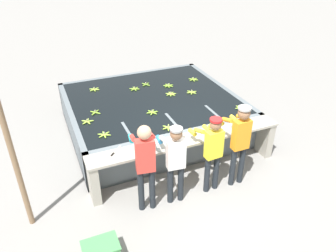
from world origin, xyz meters
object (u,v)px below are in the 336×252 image
worker_0 (145,160)px  worker_2 (213,148)px  banana_bunch_floating_1 (135,89)px  banana_bunch_floating_4 (94,89)px  banana_bunch_floating_2 (104,135)px  banana_bunch_floating_6 (152,112)px  banana_bunch_floating_0 (95,112)px  banana_bunch_floating_7 (171,94)px  banana_bunch_floating_3 (168,86)px  banana_bunch_floating_8 (146,84)px  knife_0 (115,152)px  support_post_left (10,146)px  banana_bunch_floating_5 (168,127)px  banana_bunch_floating_9 (241,108)px  banana_bunch_floating_12 (193,79)px  banana_bunch_floating_10 (192,92)px  worker_3 (240,138)px  banana_bunch_floating_11 (87,122)px  worker_1 (175,158)px  crate (101,252)px

worker_0 → worker_2: size_ratio=1.10×
banana_bunch_floating_1 → banana_bunch_floating_4: (-0.96, 0.37, 0.00)m
banana_bunch_floating_2 → banana_bunch_floating_6: same height
banana_bunch_floating_0 → banana_bunch_floating_7: bearing=6.9°
banana_bunch_floating_3 → banana_bunch_floating_8: 0.60m
knife_0 → support_post_left: support_post_left is taller
worker_2 → banana_bunch_floating_6: 1.91m
banana_bunch_floating_5 → banana_bunch_floating_0: bearing=135.0°
banana_bunch_floating_8 → worker_0: bearing=-109.8°
banana_bunch_floating_1 → banana_bunch_floating_9: bearing=-45.9°
banana_bunch_floating_1 → banana_bunch_floating_12: (1.68, -0.03, 0.00)m
banana_bunch_floating_8 → banana_bunch_floating_10: bearing=-45.6°
banana_bunch_floating_2 → banana_bunch_floating_3: size_ratio=1.00×
banana_bunch_floating_4 → banana_bunch_floating_10: 2.50m
banana_bunch_floating_3 → banana_bunch_floating_7: bearing=-106.2°
worker_3 → banana_bunch_floating_11: (-2.46, 2.03, -0.16)m
banana_bunch_floating_2 → banana_bunch_floating_10: same height
worker_1 → banana_bunch_floating_12: bearing=58.3°
worker_1 → knife_0: size_ratio=5.87×
worker_1 → worker_2: worker_1 is taller
banana_bunch_floating_2 → banana_bunch_floating_5: size_ratio=0.99×
banana_bunch_floating_4 → support_post_left: (-1.87, -3.19, 0.72)m
banana_bunch_floating_2 → crate: 2.34m
banana_bunch_floating_2 → support_post_left: (-1.58, -0.92, 0.72)m
banana_bunch_floating_3 → banana_bunch_floating_8: size_ratio=1.09×
worker_1 → banana_bunch_floating_0: 2.53m
worker_1 → crate: (-1.57, -0.78, -0.79)m
worker_1 → banana_bunch_floating_2: (-0.94, 1.35, -0.07)m
crate → banana_bunch_floating_6: bearing=55.1°
banana_bunch_floating_2 → knife_0: banana_bunch_floating_2 is taller
banana_bunch_floating_8 → worker_2: bearing=-88.6°
knife_0 → banana_bunch_floating_2: bearing=92.7°
banana_bunch_floating_5 → knife_0: size_ratio=1.05×
banana_bunch_floating_12 → banana_bunch_floating_6: bearing=-141.7°
banana_bunch_floating_7 → banana_bunch_floating_8: same height
worker_0 → banana_bunch_floating_9: worker_0 is taller
banana_bunch_floating_7 → banana_bunch_floating_2: bearing=-148.0°
crate → banana_bunch_floating_10: bearing=46.1°
banana_bunch_floating_6 → banana_bunch_floating_9: (1.95, -0.59, 0.00)m
worker_3 → banana_bunch_floating_5: 1.49m
banana_bunch_floating_5 → crate: banana_bunch_floating_5 is taller
banana_bunch_floating_0 → banana_bunch_floating_5: bearing=-45.0°
banana_bunch_floating_8 → banana_bunch_floating_4: bearing=170.8°
banana_bunch_floating_3 → worker_0: bearing=-119.5°
banana_bunch_floating_0 → banana_bunch_floating_8: same height
worker_2 → banana_bunch_floating_10: size_ratio=5.62×
banana_bunch_floating_3 → crate: 4.82m
banana_bunch_floating_0 → banana_bunch_floating_3: same height
crate → support_post_left: bearing=127.9°
banana_bunch_floating_9 → support_post_left: size_ratio=0.09×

